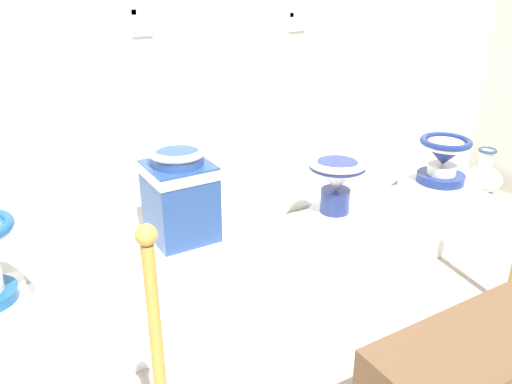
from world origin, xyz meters
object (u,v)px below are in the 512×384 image
object	(u,v)px
plinth_block_broad_patterned	(333,227)
decorative_vase_companion	(483,178)
plinth_block_rightmost	(438,192)
antique_toilet_slender_white	(180,192)
antique_toilet_rightmost	(444,156)
antique_toilet_broad_patterned	(336,181)
info_placard_third	(297,21)
plinth_block_slender_white	(184,255)
museum_bench	(481,376)
info_placard_second	(141,21)

from	to	relation	value
plinth_block_broad_patterned	decorative_vase_companion	distance (m)	1.52
plinth_block_broad_patterned	plinth_block_rightmost	xyz separation A→B (m)	(0.90, 0.00, 0.03)
antique_toilet_slender_white	antique_toilet_rightmost	bearing A→B (deg)	-1.81
antique_toilet_broad_patterned	info_placard_third	bearing A→B (deg)	94.67
antique_toilet_broad_patterned	plinth_block_slender_white	bearing A→B (deg)	176.44
antique_toilet_rightmost	info_placard_third	distance (m)	1.33
info_placard_third	museum_bench	size ratio (longest dim) A/B	0.13
plinth_block_slender_white	antique_toilet_slender_white	bearing A→B (deg)	0.00
plinth_block_broad_patterned	antique_toilet_rightmost	world-z (taller)	antique_toilet_rightmost
antique_toilet_slender_white	plinth_block_broad_patterned	bearing A→B (deg)	-3.56
plinth_block_slender_white	info_placard_second	distance (m)	1.18
antique_toilet_slender_white	antique_toilet_rightmost	xyz separation A→B (m)	(1.83, -0.06, -0.13)
plinth_block_broad_patterned	decorative_vase_companion	world-z (taller)	decorative_vase_companion
plinth_block_slender_white	info_placard_third	world-z (taller)	info_placard_third
museum_bench	antique_toilet_rightmost	bearing A→B (deg)	46.47
plinth_block_rightmost	decorative_vase_companion	size ratio (longest dim) A/B	1.07
antique_toilet_rightmost	info_placard_third	world-z (taller)	info_placard_third
plinth_block_rightmost	antique_toilet_rightmost	bearing A→B (deg)	-135.00
antique_toilet_slender_white	plinth_block_rightmost	xyz separation A→B (m)	(1.83, -0.06, -0.39)
plinth_block_broad_patterned	antique_toilet_broad_patterned	distance (m)	0.30
info_placard_second	museum_bench	distance (m)	2.13
info_placard_second	info_placard_third	distance (m)	0.91
plinth_block_slender_white	museum_bench	xyz separation A→B (m)	(0.62, -1.34, -0.03)
plinth_block_rightmost	antique_toilet_broad_patterned	bearing A→B (deg)	-179.98
antique_toilet_rightmost	info_placard_second	xyz separation A→B (m)	(-1.84, 0.39, 0.91)
antique_toilet_slender_white	antique_toilet_broad_patterned	bearing A→B (deg)	-3.56
plinth_block_rightmost	museum_bench	size ratio (longest dim) A/B	0.41
plinth_block_slender_white	museum_bench	bearing A→B (deg)	-65.25
antique_toilet_rightmost	info_placard_second	distance (m)	2.09
antique_toilet_rightmost	info_placard_third	xyz separation A→B (m)	(-0.93, 0.39, 0.86)
plinth_block_slender_white	decorative_vase_companion	size ratio (longest dim) A/B	1.08
plinth_block_broad_patterned	info_placard_second	distance (m)	1.57
plinth_block_slender_white	plinth_block_broad_patterned	bearing A→B (deg)	-3.56
plinth_block_rightmost	antique_toilet_rightmost	xyz separation A→B (m)	(-0.00, -0.00, 0.26)
plinth_block_rightmost	antique_toilet_rightmost	distance (m)	0.26
info_placard_second	info_placard_third	size ratio (longest dim) A/B	1.15
plinth_block_broad_patterned	plinth_block_rightmost	distance (m)	0.90
decorative_vase_companion	antique_toilet_rightmost	bearing A→B (deg)	-169.59
plinth_block_rightmost	info_placard_third	distance (m)	1.51
plinth_block_broad_patterned	info_placard_second	bearing A→B (deg)	157.34
info_placard_third	antique_toilet_rightmost	bearing A→B (deg)	-23.01
antique_toilet_rightmost	decorative_vase_companion	size ratio (longest dim) A/B	0.91
plinth_block_slender_white	decorative_vase_companion	world-z (taller)	decorative_vase_companion
plinth_block_slender_white	info_placard_third	size ratio (longest dim) A/B	3.27
plinth_block_slender_white	antique_toilet_rightmost	distance (m)	1.85
museum_bench	info_placard_third	bearing A→B (deg)	80.25
antique_toilet_slender_white	museum_bench	world-z (taller)	antique_toilet_slender_white
antique_toilet_broad_patterned	antique_toilet_rightmost	xyz separation A→B (m)	(0.90, 0.00, -0.01)
antique_toilet_slender_white	info_placard_third	distance (m)	1.21
antique_toilet_broad_patterned	plinth_block_rightmost	world-z (taller)	antique_toilet_broad_patterned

